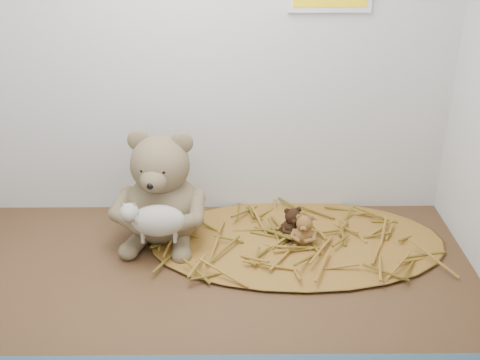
{
  "coord_description": "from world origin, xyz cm",
  "views": [
    {
      "loc": [
        9.4,
        -103.87,
        72.47
      ],
      "look_at": [
        10.44,
        4.47,
        19.88
      ],
      "focal_mm": 45.0,
      "sensor_mm": 36.0,
      "label": 1
    }
  ],
  "objects_px": {
    "main_teddy": "(162,187)",
    "toy_lamb": "(158,221)",
    "mini_teddy_brown": "(292,221)",
    "mini_teddy_tan": "(304,228)"
  },
  "relations": [
    {
      "from": "main_teddy",
      "to": "toy_lamb",
      "type": "bearing_deg",
      "value": -81.76
    },
    {
      "from": "main_teddy",
      "to": "toy_lamb",
      "type": "distance_m",
      "value": 0.1
    },
    {
      "from": "toy_lamb",
      "to": "mini_teddy_brown",
      "type": "relative_size",
      "value": 2.0
    },
    {
      "from": "main_teddy",
      "to": "toy_lamb",
      "type": "height_order",
      "value": "main_teddy"
    },
    {
      "from": "main_teddy",
      "to": "toy_lamb",
      "type": "xyz_separation_m",
      "value": [
        0.0,
        -0.09,
        -0.03
      ]
    },
    {
      "from": "mini_teddy_tan",
      "to": "mini_teddy_brown",
      "type": "height_order",
      "value": "same"
    },
    {
      "from": "main_teddy",
      "to": "toy_lamb",
      "type": "relative_size",
      "value": 1.79
    },
    {
      "from": "toy_lamb",
      "to": "mini_teddy_tan",
      "type": "height_order",
      "value": "toy_lamb"
    },
    {
      "from": "toy_lamb",
      "to": "mini_teddy_brown",
      "type": "xyz_separation_m",
      "value": [
        0.29,
        0.08,
        -0.05
      ]
    },
    {
      "from": "toy_lamb",
      "to": "mini_teddy_brown",
      "type": "distance_m",
      "value": 0.31
    }
  ]
}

